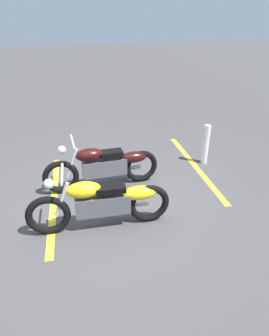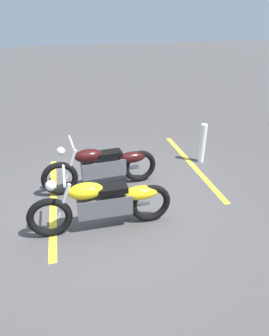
{
  "view_description": "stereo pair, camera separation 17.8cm",
  "coord_description": "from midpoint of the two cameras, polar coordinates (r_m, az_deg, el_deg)",
  "views": [
    {
      "loc": [
        -0.71,
        -4.32,
        3.03
      ],
      "look_at": [
        0.52,
        0.0,
        0.65
      ],
      "focal_mm": 31.33,
      "sensor_mm": 36.0,
      "label": 1
    },
    {
      "loc": [
        -0.88,
        -4.27,
        3.03
      ],
      "look_at": [
        0.52,
        0.0,
        0.65
      ],
      "focal_mm": 31.33,
      "sensor_mm": 36.0,
      "label": 2
    }
  ],
  "objects": [
    {
      "name": "motorcycle_bright_foreground",
      "position": [
        4.54,
        -6.85,
        -6.73
      ],
      "size": [
        2.23,
        0.62,
        1.04
      ],
      "rotation": [
        0.0,
        0.0,
        3.07
      ],
      "color": "black",
      "rests_on": "ground"
    },
    {
      "name": "motorcycle_dark_foreground",
      "position": [
        5.6,
        -6.88,
        0.43
      ],
      "size": [
        2.23,
        0.62,
        1.04
      ],
      "rotation": [
        0.0,
        0.0,
        3.15
      ],
      "color": "black",
      "rests_on": "ground"
    },
    {
      "name": "parking_stripe_mid",
      "position": [
        6.73,
        10.37,
        0.68
      ],
      "size": [
        0.38,
        3.2,
        0.01
      ],
      "primitive_type": "cube",
      "rotation": [
        0.0,
        0.0,
        1.49
      ],
      "color": "yellow",
      "rests_on": "ground"
    },
    {
      "name": "ground_plane",
      "position": [
        5.31,
        -6.4,
        -7.05
      ],
      "size": [
        60.0,
        60.0,
        0.0
      ],
      "primitive_type": "plane",
      "color": "#474444"
    },
    {
      "name": "parking_stripe_near",
      "position": [
        5.63,
        -16.43,
        -5.89
      ],
      "size": [
        0.38,
        3.2,
        0.01
      ],
      "primitive_type": "cube",
      "rotation": [
        0.0,
        0.0,
        1.49
      ],
      "color": "yellow",
      "rests_on": "ground"
    },
    {
      "name": "bollard_post",
      "position": [
        6.73,
        12.34,
        4.68
      ],
      "size": [
        0.14,
        0.14,
        0.9
      ],
      "primitive_type": "cylinder",
      "color": "white",
      "rests_on": "ground"
    }
  ]
}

